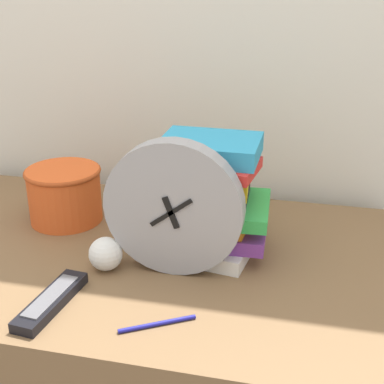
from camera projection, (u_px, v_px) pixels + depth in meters
The scene contains 8 objects.
wall_back at pixel (174, 13), 1.36m from camera, with size 6.00×0.04×2.40m.
desk at pixel (136, 382), 1.31m from camera, with size 1.16×0.69×0.74m.
desk_clock at pixel (174, 208), 1.04m from camera, with size 0.28×0.05×0.28m.
book_stack at pixel (208, 198), 1.13m from camera, with size 0.27×0.21×0.24m.
basket at pixel (65, 193), 1.28m from camera, with size 0.18×0.18×0.13m.
tv_remote at pixel (51, 301), 0.97m from camera, with size 0.07×0.19×0.02m.
crumpled_paper_ball at pixel (106, 254), 1.08m from camera, with size 0.07×0.07×0.07m.
pen at pixel (157, 324), 0.92m from camera, with size 0.12×0.08×0.01m.
Camera 1 is at (0.36, -0.62, 1.31)m, focal length 50.00 mm.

